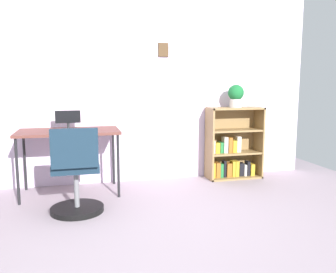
{
  "coord_description": "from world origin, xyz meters",
  "views": [
    {
      "loc": [
        -0.47,
        -2.37,
        1.26
      ],
      "look_at": [
        0.44,
        1.21,
        0.7
      ],
      "focal_mm": 37.83,
      "sensor_mm": 36.0,
      "label": 1
    }
  ],
  "objects_px": {
    "desk": "(69,135)",
    "monitor": "(68,121)",
    "office_chair": "(76,177)",
    "bookshelf_low": "(232,147)",
    "keyboard": "(68,131)",
    "potted_plant_on_shelf": "(236,95)"
  },
  "relations": [
    {
      "from": "desk",
      "to": "monitor",
      "type": "bearing_deg",
      "value": 93.62
    },
    {
      "from": "monitor",
      "to": "office_chair",
      "type": "relative_size",
      "value": 0.32
    },
    {
      "from": "monitor",
      "to": "bookshelf_low",
      "type": "bearing_deg",
      "value": 4.3
    },
    {
      "from": "keyboard",
      "to": "desk",
      "type": "bearing_deg",
      "value": 88.63
    },
    {
      "from": "desk",
      "to": "keyboard",
      "type": "distance_m",
      "value": 0.15
    },
    {
      "from": "bookshelf_low",
      "to": "office_chair",
      "type": "bearing_deg",
      "value": -155.99
    },
    {
      "from": "monitor",
      "to": "potted_plant_on_shelf",
      "type": "xyz_separation_m",
      "value": [
        2.12,
        0.11,
        0.27
      ]
    },
    {
      "from": "monitor",
      "to": "keyboard",
      "type": "distance_m",
      "value": 0.21
    },
    {
      "from": "desk",
      "to": "monitor",
      "type": "xyz_separation_m",
      "value": [
        -0.0,
        0.05,
        0.16
      ]
    },
    {
      "from": "desk",
      "to": "keyboard",
      "type": "height_order",
      "value": "keyboard"
    },
    {
      "from": "desk",
      "to": "office_chair",
      "type": "xyz_separation_m",
      "value": [
        0.07,
        -0.69,
        -0.31
      ]
    },
    {
      "from": "desk",
      "to": "monitor",
      "type": "relative_size",
      "value": 4.03
    },
    {
      "from": "office_chair",
      "to": "bookshelf_low",
      "type": "bearing_deg",
      "value": 24.01
    },
    {
      "from": "monitor",
      "to": "bookshelf_low",
      "type": "xyz_separation_m",
      "value": [
        2.1,
        0.16,
        -0.42
      ]
    },
    {
      "from": "monitor",
      "to": "office_chair",
      "type": "height_order",
      "value": "monitor"
    },
    {
      "from": "desk",
      "to": "bookshelf_low",
      "type": "bearing_deg",
      "value": 5.72
    },
    {
      "from": "bookshelf_low",
      "to": "potted_plant_on_shelf",
      "type": "bearing_deg",
      "value": -77.89
    },
    {
      "from": "monitor",
      "to": "bookshelf_low",
      "type": "relative_size",
      "value": 0.29
    },
    {
      "from": "keyboard",
      "to": "potted_plant_on_shelf",
      "type": "bearing_deg",
      "value": 8.03
    },
    {
      "from": "desk",
      "to": "bookshelf_low",
      "type": "distance_m",
      "value": 2.13
    },
    {
      "from": "bookshelf_low",
      "to": "potted_plant_on_shelf",
      "type": "relative_size",
      "value": 3.2
    },
    {
      "from": "desk",
      "to": "potted_plant_on_shelf",
      "type": "bearing_deg",
      "value": 4.31
    }
  ]
}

